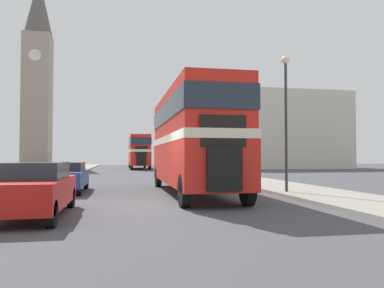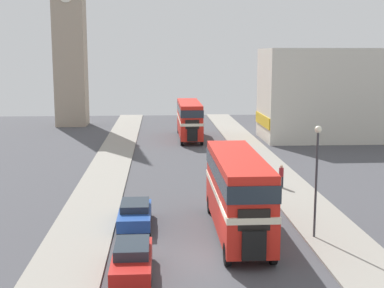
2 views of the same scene
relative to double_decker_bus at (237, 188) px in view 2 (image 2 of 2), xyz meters
The scene contains 11 objects.
ground_plane 4.59m from the double_decker_bus, 115.23° to the right, with size 120.00×120.00×0.00m, color #47474C.
sidewalk_right 6.66m from the double_decker_bus, 33.92° to the right, with size 3.50×120.00×0.12m.
sidewalk_left 9.40m from the double_decker_bus, 157.63° to the right, with size 3.50×120.00×0.12m.
double_decker_bus is the anchor object (origin of this frame).
bus_distant 32.91m from the double_decker_bus, 91.16° to the left, with size 2.42×10.99×4.20m.
car_parked_near 7.61m from the double_decker_bus, 136.21° to the right, with size 1.69×4.35×1.46m.
car_parked_mid 6.09m from the double_decker_bus, 161.65° to the left, with size 1.78×4.33×1.35m.
pedestrian_walking 10.69m from the double_decker_bus, 64.35° to the left, with size 0.33×0.33×1.63m.
street_lamp 4.28m from the double_decker_bus, 13.03° to the right, with size 0.36×0.36×5.86m.
church_tower 49.87m from the double_decker_bus, 109.11° to the left, with size 4.20×4.20×30.03m.
shop_building_block 36.08m from the double_decker_bus, 61.38° to the left, with size 19.53×8.17×10.16m.
Camera 2 is at (-2.49, -23.80, 9.58)m, focal length 50.00 mm.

